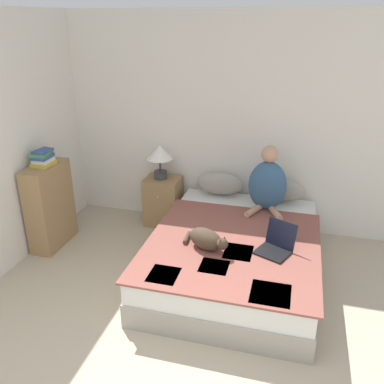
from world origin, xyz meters
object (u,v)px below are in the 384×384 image
Objects in this scene: pillow_far at (280,189)px; table_lamp at (160,155)px; pillow_near at (220,184)px; bookshelf at (50,206)px; person_sitting at (268,184)px; nightstand at (163,201)px; bed at (235,254)px; laptop_open at (276,246)px; cat_tabby at (207,239)px; book_stack_top at (43,158)px.

pillow_far is 1.37× the size of table_lamp.
bookshelf reaches higher than pillow_near.
person_sitting is 1.40m from nightstand.
laptop_open is at bearing -28.69° from bed.
bookshelf is at bearing -160.52° from pillow_far.
table_lamp is (-1.50, 1.11, 0.40)m from laptop_open.
laptop_open is (0.76, -1.16, -0.08)m from pillow_near.
pillow_far is at bearing 2.03° from table_lamp.
table_lamp is at bearing 140.93° from bed.
person_sitting is 0.93m from laptop_open.
pillow_far is 1.41m from cat_tabby.
bed is 3.69× the size of pillow_far.
nightstand is (-0.71, -0.05, -0.29)m from pillow_near.
person_sitting is 1.35m from table_lamp.
person_sitting is at bearing -10.05° from nightstand.
bed is 0.53m from cat_tabby.
person_sitting is (0.23, 0.66, 0.54)m from bed.
book_stack_top is (-0.00, 0.00, 0.57)m from bookshelf.
laptop_open is 2.62m from book_stack_top.
book_stack_top is (-1.78, -0.88, 0.45)m from pillow_near.
nightstand is 2.54× the size of book_stack_top.
pillow_near is 1.25× the size of cat_tabby.
pillow_near reaches higher than nightstand.
bookshelf reaches higher than laptop_open.
nightstand is at bearing 140.29° from bed.
pillow_near is 2.04m from book_stack_top.
bed is 1.07m from pillow_far.
table_lamp is at bearing 170.13° from person_sitting.
person_sitting is 2.46m from book_stack_top.
laptop_open is (0.17, -0.88, -0.25)m from person_sitting.
person_sitting is 1.87× the size of laptop_open.
table_lamp is (-0.88, 1.24, 0.35)m from cat_tabby.
table_lamp is 0.44× the size of bookshelf.
person_sitting is at bearing 92.95° from cat_tabby.
nightstand is 1.54m from book_stack_top.
cat_tabby reaches higher than nightstand.
pillow_near reaches higher than bed.
bookshelf is 0.57m from book_stack_top.
person_sitting reaches higher than pillow_far.
bookshelf is at bearing 178.43° from bed.
pillow_near is at bearing 4.11° from nightstand.
table_lamp is (-1.45, -0.05, 0.31)m from pillow_far.
cat_tabby is at bearing -11.91° from bookshelf.
bookshelf is (-1.78, -0.88, -0.11)m from pillow_near.
nightstand is (-1.30, 0.23, -0.46)m from person_sitting.
bookshelf is 4.01× the size of book_stack_top.
pillow_far is 1.17m from laptop_open.
book_stack_top is (-1.92, 0.41, 0.49)m from cat_tabby.
cat_tabby reaches higher than bed.
person_sitting is at bearing 14.17° from book_stack_top.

